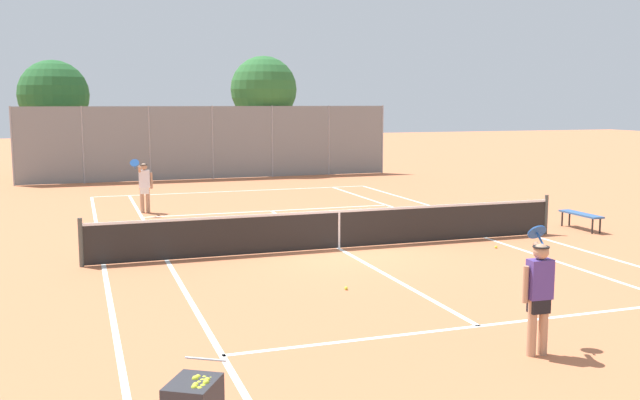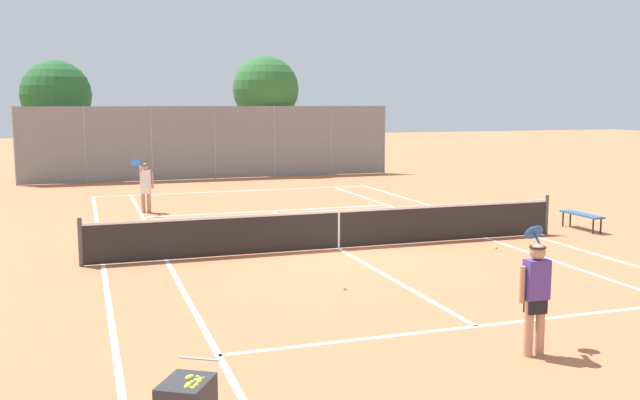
# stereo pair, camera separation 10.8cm
# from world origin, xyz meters

# --- Properties ---
(ground_plane) EXTENTS (120.00, 120.00, 0.00)m
(ground_plane) POSITION_xyz_m (0.00, 0.00, 0.00)
(ground_plane) COLOR #C67047
(court_line_markings) EXTENTS (11.10, 23.90, 0.01)m
(court_line_markings) POSITION_xyz_m (0.00, 0.00, 0.00)
(court_line_markings) COLOR white
(court_line_markings) RESTS_ON ground
(tennis_net) EXTENTS (12.00, 0.10, 1.07)m
(tennis_net) POSITION_xyz_m (0.00, 0.00, 0.51)
(tennis_net) COLOR #474C47
(tennis_net) RESTS_ON ground
(player_near_side) EXTENTS (0.69, 0.73, 1.77)m
(player_near_side) POSITION_xyz_m (0.08, -7.79, 0.93)
(player_near_side) COLOR tan
(player_near_side) RESTS_ON ground
(player_far_left) EXTENTS (0.73, 0.72, 1.77)m
(player_far_left) POSITION_xyz_m (-3.94, 7.32, 0.93)
(player_far_left) COLOR tan
(player_far_left) RESTS_ON ground
(loose_tennis_ball_0) EXTENTS (0.07, 0.07, 0.07)m
(loose_tennis_ball_0) POSITION_xyz_m (-1.21, -3.65, 0.03)
(loose_tennis_ball_0) COLOR #D1DB33
(loose_tennis_ball_0) RESTS_ON ground
(loose_tennis_ball_1) EXTENTS (0.07, 0.07, 0.07)m
(loose_tennis_ball_1) POSITION_xyz_m (-1.10, 1.04, 0.03)
(loose_tennis_ball_1) COLOR #D1DB33
(loose_tennis_ball_1) RESTS_ON ground
(loose_tennis_ball_2) EXTENTS (0.07, 0.07, 0.07)m
(loose_tennis_ball_2) POSITION_xyz_m (3.64, -1.21, 0.03)
(loose_tennis_ball_2) COLOR #D1DB33
(loose_tennis_ball_2) RESTS_ON ground
(courtside_bench) EXTENTS (0.36, 1.50, 0.47)m
(courtside_bench) POSITION_xyz_m (7.31, 0.26, 0.41)
(courtside_bench) COLOR #33598C
(courtside_bench) RESTS_ON ground
(back_fence) EXTENTS (17.15, 0.08, 3.37)m
(back_fence) POSITION_xyz_m (-0.00, 16.77, 1.69)
(back_fence) COLOR gray
(back_fence) RESTS_ON ground
(tree_behind_left) EXTENTS (3.19, 3.19, 5.46)m
(tree_behind_left) POSITION_xyz_m (-6.89, 19.40, 3.76)
(tree_behind_left) COLOR brown
(tree_behind_left) RESTS_ON ground
(tree_behind_right) EXTENTS (3.25, 3.25, 5.79)m
(tree_behind_right) POSITION_xyz_m (2.89, 18.55, 4.05)
(tree_behind_right) COLOR brown
(tree_behind_right) RESTS_ON ground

